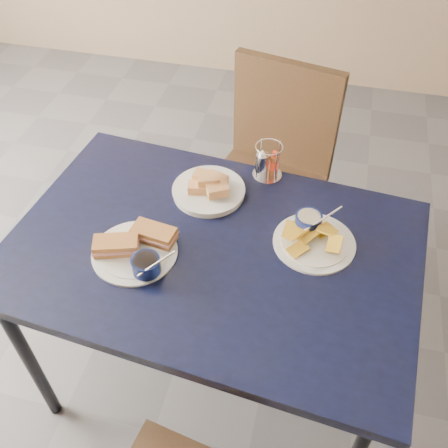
% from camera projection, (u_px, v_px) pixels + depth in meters
% --- Properties ---
extents(ground, '(6.00, 6.00, 0.00)m').
position_uv_depth(ground, '(178.00, 361.00, 2.16)').
color(ground, '#4D4D52').
rests_on(ground, ground).
extents(dining_table, '(1.40, 1.00, 0.75)m').
position_uv_depth(dining_table, '(212.00, 258.00, 1.66)').
color(dining_table, black).
rests_on(dining_table, ground).
extents(chair_far, '(0.56, 0.55, 0.99)m').
position_uv_depth(chair_far, '(268.00, 161.00, 2.21)').
color(chair_far, '#301E10').
rests_on(chair_far, ground).
extents(sandwich_plate, '(0.30, 0.27, 0.12)m').
position_uv_depth(sandwich_plate, '(137.00, 248.00, 1.58)').
color(sandwich_plate, white).
rests_on(sandwich_plate, dining_table).
extents(plantain_plate, '(0.27, 0.27, 0.12)m').
position_uv_depth(plantain_plate, '(312.00, 234.00, 1.63)').
color(plantain_plate, white).
rests_on(plantain_plate, dining_table).
extents(bread_basket, '(0.26, 0.26, 0.08)m').
position_uv_depth(bread_basket, '(209.00, 189.00, 1.78)').
color(bread_basket, white).
rests_on(bread_basket, dining_table).
extents(condiment_caddy, '(0.11, 0.11, 0.14)m').
position_uv_depth(condiment_caddy, '(267.00, 163.00, 1.83)').
color(condiment_caddy, silver).
rests_on(condiment_caddy, dining_table).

